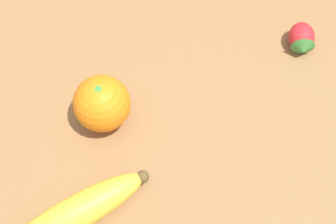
{
  "coord_description": "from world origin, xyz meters",
  "views": [
    {
      "loc": [
        0.2,
        0.07,
        0.56
      ],
      "look_at": [
        -0.08,
        0.01,
        0.03
      ],
      "focal_mm": 50.0,
      "sensor_mm": 36.0,
      "label": 1
    }
  ],
  "objects": [
    {
      "name": "ground_plane",
      "position": [
        0.0,
        0.0,
        0.0
      ],
      "size": [
        3.0,
        3.0,
        0.0
      ],
      "primitive_type": "plane",
      "color": "olive"
    },
    {
      "name": "orange",
      "position": [
        -0.07,
        -0.07,
        0.04
      ],
      "size": [
        0.07,
        0.07,
        0.07
      ],
      "color": "orange",
      "rests_on": "ground_plane"
    },
    {
      "name": "banana",
      "position": [
        0.08,
        -0.07,
        0.02
      ],
      "size": [
        0.15,
        0.16,
        0.04
      ],
      "rotation": [
        0.0,
        0.0,
        5.47
      ],
      "color": "gold",
      "rests_on": "ground_plane"
    },
    {
      "name": "strawberry",
      "position": [
        -0.24,
        0.17,
        0.02
      ],
      "size": [
        0.06,
        0.04,
        0.04
      ],
      "rotation": [
        0.0,
        0.0,
        0.17
      ],
      "color": "red",
      "rests_on": "ground_plane"
    }
  ]
}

